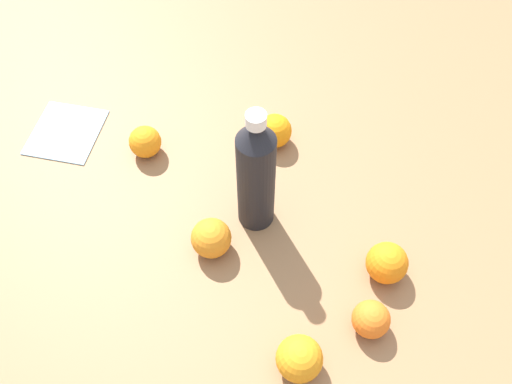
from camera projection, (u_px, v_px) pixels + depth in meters
The scene contains 9 objects.
ground_plane at pixel (264, 201), 1.11m from camera, with size 2.40×2.40×0.00m, color olive.
water_bottle at pixel (256, 174), 0.98m from camera, with size 0.07×0.07×0.28m.
orange_0 at pixel (211, 238), 1.02m from camera, with size 0.07×0.07×0.07m, color orange.
orange_1 at pixel (275, 131), 1.17m from camera, with size 0.07×0.07×0.07m, color orange.
orange_2 at pixel (371, 319), 0.94m from camera, with size 0.06×0.06×0.06m, color orange.
orange_3 at pixel (299, 359), 0.90m from camera, with size 0.08×0.08×0.08m, color orange.
orange_4 at pixel (387, 263), 1.00m from camera, with size 0.07×0.07×0.07m, color orange.
orange_5 at pixel (145, 142), 1.15m from camera, with size 0.07×0.07×0.07m, color orange.
folded_napkin at pixel (66, 132), 1.21m from camera, with size 0.15×0.14×0.01m, color #99BFD8.
Camera 1 is at (0.61, -0.02, 0.93)m, focal length 40.36 mm.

